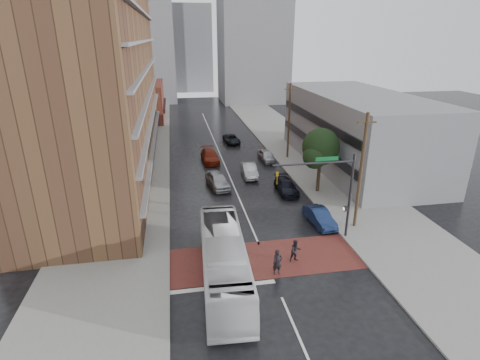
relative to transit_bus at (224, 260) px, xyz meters
name	(u,v)px	position (x,y,z in m)	size (l,w,h in m)	color
ground	(267,262)	(3.36, 1.69, -1.65)	(160.00, 160.00, 0.00)	black
crosswalk	(265,259)	(3.36, 2.19, -1.64)	(14.00, 5.00, 0.02)	maroon
sidewalk_west	(134,163)	(-8.14, 26.69, -1.57)	(9.00, 90.00, 0.15)	gray
sidewalk_east	(304,154)	(14.86, 26.69, -1.57)	(9.00, 90.00, 0.15)	gray
apartment_block	(98,50)	(-10.64, 25.69, 12.35)	(10.00, 44.00, 28.00)	brown
storefront_west	(143,101)	(-8.64, 55.69, 1.85)	(8.00, 16.00, 7.00)	maroon
building_east	(357,130)	(19.86, 21.69, 2.85)	(11.00, 26.00, 9.00)	gray
distant_tower_west	(136,34)	(-10.64, 79.69, 14.35)	(18.00, 16.00, 32.00)	gray
distant_tower_east	(253,25)	(17.36, 73.69, 16.35)	(16.00, 14.00, 36.00)	gray
distant_tower_center	(191,49)	(3.36, 96.69, 10.35)	(12.00, 10.00, 24.00)	gray
street_tree	(321,149)	(11.88, 13.73, 3.08)	(4.20, 4.10, 6.90)	#332319
signal_mast	(334,185)	(9.21, 4.19, 3.08)	(6.50, 0.30, 7.20)	#2D2D33
utility_pole_near	(361,171)	(12.16, 5.69, 3.49)	(1.60, 0.26, 10.00)	#473321
utility_pole_far	(289,121)	(12.16, 25.69, 3.49)	(1.60, 0.26, 10.00)	#473321
transit_bus	(224,260)	(0.00, 0.00, 0.00)	(2.77, 11.84, 3.30)	silver
pedestrian_a	(277,262)	(3.73, 0.19, -0.70)	(0.69, 0.45, 1.89)	black
pedestrian_b	(296,251)	(5.47, 1.52, -0.79)	(0.84, 0.65, 1.72)	black
car_travel_a	(218,180)	(1.59, 16.83, -0.82)	(1.95, 4.86, 1.66)	#9C9EA3
car_travel_b	(249,170)	(5.66, 19.63, -0.90)	(1.58, 4.52, 1.49)	#AAACB2
car_travel_c	(210,156)	(1.65, 25.97, -0.90)	(2.10, 5.17, 1.50)	maroon
suv_travel	(232,139)	(5.86, 34.58, -1.02)	(2.09, 4.54, 1.26)	black
car_parked_near	(320,217)	(9.36, 6.72, -0.95)	(1.48, 4.25, 1.40)	#16254D
car_parked_mid	(286,186)	(8.56, 14.20, -0.98)	(1.88, 4.63, 1.34)	black
car_parked_far	(267,156)	(9.08, 25.00, -0.93)	(1.70, 4.22, 1.44)	#A4A5AC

